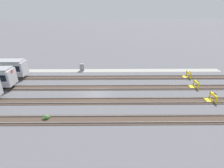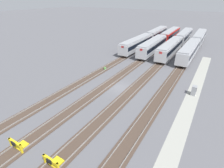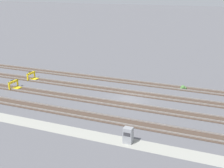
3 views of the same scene
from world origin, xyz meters
name	(u,v)px [view 2 (image 2 of 3)]	position (x,y,z in m)	size (l,w,h in m)	color
ground_plane	(120,87)	(0.00, 0.00, 0.00)	(400.00, 400.00, 0.00)	#5B5B60
service_walkway	(188,106)	(0.00, -11.57, 0.00)	(54.00, 2.00, 0.01)	#9E9E93
rail_track_nearest	(160,98)	(0.00, -7.23, 0.04)	(90.00, 2.23, 0.21)	#47382D
rail_track_near_inner	(132,91)	(0.00, -2.41, 0.04)	(90.00, 2.24, 0.21)	#47382D
rail_track_middle	(108,84)	(0.00, 2.41, 0.04)	(90.00, 2.24, 0.21)	#47382D
rail_track_far_inner	(87,78)	(0.00, 7.23, 0.04)	(90.00, 2.23, 0.21)	#47382D
subway_car_front_row_leftmost	(137,44)	(23.50, 7.18, 2.04)	(18.03, 3.03, 3.70)	#B7BABF
subway_car_front_row_left_inner	(199,37)	(42.57, -7.26, 2.04)	(18.05, 3.18, 3.70)	#B7BABF
subway_car_front_row_centre	(153,46)	(23.50, 2.39, 2.04)	(18.05, 3.16, 3.70)	#B7BABF
subway_car_front_row_right_inner	(189,51)	(23.50, -7.28, 2.04)	(18.01, 2.92, 3.70)	#B7BABF
subway_car_front_row_rightmost	(184,36)	(42.41, -2.44, 2.04)	(18.06, 3.22, 3.70)	#B7BABF
subway_car_back_row_leftmost	(170,35)	(42.41, 2.38, 2.04)	(18.04, 3.07, 3.70)	red
subway_car_back_row_centre	(170,48)	(23.50, -2.45, 2.04)	(18.02, 2.97, 3.70)	#B7BABF
subway_car_back_row_rightmost	(157,33)	(42.13, 7.27, 2.04)	(18.05, 3.20, 3.70)	#B7BABF
bumper_stop_near_inner_track	(53,162)	(-17.25, -2.41, 0.51)	(1.35, 2.00, 1.22)	yellow
bumper_stop_middle_track	(18,145)	(-17.68, 2.41, 0.51)	(1.35, 2.00, 1.22)	yellow
electrical_cabinet	(194,90)	(4.00, -11.56, 0.80)	(0.90, 0.73, 1.60)	gray
weed_clump	(105,68)	(5.87, 6.94, 0.24)	(0.92, 0.70, 0.64)	#4C7F3D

